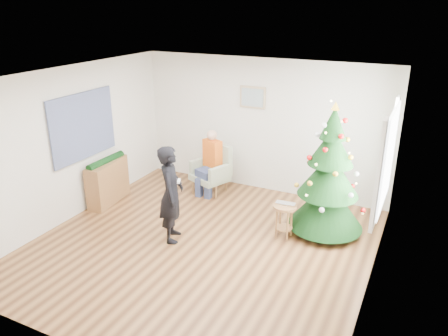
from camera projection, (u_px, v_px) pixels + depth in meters
The scene contains 19 objects.
floor at pixel (202, 245), 6.83m from camera, with size 5.00×5.00×0.00m, color brown.
ceiling at pixel (198, 78), 5.90m from camera, with size 5.00×5.00×0.00m, color white.
wall_back at pixel (262, 126), 8.46m from camera, with size 5.00×5.00×0.00m, color silver.
wall_front at pixel (76, 249), 4.27m from camera, with size 5.00×5.00×0.00m, color silver.
wall_left at pixel (71, 144), 7.39m from camera, with size 5.00×5.00×0.00m, color silver.
wall_right at pixel (378, 199), 5.34m from camera, with size 5.00×5.00×0.00m, color silver.
window_panel at pixel (388, 159), 6.12m from camera, with size 0.04×1.30×1.40m, color white.
curtains at pixel (386, 158), 6.13m from camera, with size 0.05×1.75×1.50m.
christmas_tree at pixel (329, 176), 6.88m from camera, with size 1.21×1.21×2.18m.
stool at pixel (284, 221), 6.96m from camera, with size 0.38×0.38×0.56m.
laptop at pixel (285, 205), 6.86m from camera, with size 0.31×0.20×0.02m, color silver.
armchair at pixel (212, 175), 8.62m from camera, with size 0.83×0.81×0.96m.
seated_person at pixel (210, 162), 8.49m from camera, with size 0.48×0.61×1.26m.
standing_man at pixel (171, 194), 6.74m from camera, with size 0.57×0.37×1.56m, color black.
game_controller at pixel (179, 181), 6.56m from camera, with size 0.04×0.13×0.04m, color white.
console at pixel (108, 182), 8.16m from camera, with size 0.30×1.00×0.80m, color brown.
garland at pixel (106, 161), 8.01m from camera, with size 0.14×0.14×0.90m, color black.
tapestry at pixel (83, 126), 7.53m from camera, with size 0.03×1.50×1.15m, color black.
framed_picture at pixel (253, 97), 8.31m from camera, with size 0.52×0.05×0.42m.
Camera 1 is at (2.92, -5.19, 3.57)m, focal length 35.00 mm.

